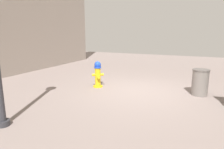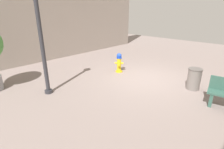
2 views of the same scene
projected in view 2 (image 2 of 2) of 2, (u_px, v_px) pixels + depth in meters
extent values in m
plane|color=gray|center=(145.00, 79.00, 7.81)|extent=(23.40, 23.40, 0.00)
cylinder|color=gold|center=(119.00, 71.00, 8.70)|extent=(0.35, 0.35, 0.05)
cylinder|color=gold|center=(119.00, 65.00, 8.57)|extent=(0.20, 0.20, 0.66)
cylinder|color=blue|center=(119.00, 58.00, 8.44)|extent=(0.26, 0.26, 0.06)
sphere|color=blue|center=(119.00, 56.00, 8.41)|extent=(0.24, 0.24, 0.24)
cylinder|color=gold|center=(122.00, 63.00, 8.53)|extent=(0.16, 0.15, 0.09)
cylinder|color=gold|center=(116.00, 63.00, 8.56)|extent=(0.16, 0.15, 0.09)
cylinder|color=gold|center=(119.00, 65.00, 8.41)|extent=(0.18, 0.18, 0.12)
cube|color=#33594C|center=(211.00, 99.00, 5.61)|extent=(0.17, 0.41, 0.45)
cylinder|color=#2D2D33|center=(49.00, 91.00, 6.48)|extent=(0.28, 0.28, 0.12)
cylinder|color=#2D2D33|center=(42.00, 45.00, 5.87)|extent=(0.14, 0.14, 3.35)
cylinder|color=slate|center=(194.00, 79.00, 6.70)|extent=(0.49, 0.49, 0.80)
cylinder|color=#5B5551|center=(196.00, 69.00, 6.55)|extent=(0.52, 0.52, 0.04)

